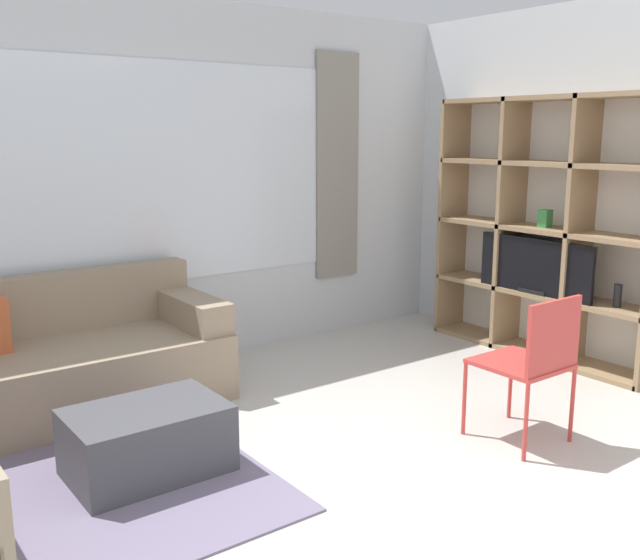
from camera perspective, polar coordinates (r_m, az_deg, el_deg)
name	(u,v)px	position (r m, az deg, el deg)	size (l,w,h in m)	color
wall_back	(153,186)	(5.37, -13.21, 7.31)	(6.62, 0.11, 2.70)	silver
wall_right	(572,184)	(5.90, 19.50, 7.26)	(0.07, 4.38, 2.70)	silver
area_rug	(34,497)	(3.88, -21.91, -15.81)	(2.14, 1.89, 0.01)	slate
shelving_unit	(546,231)	(5.82, 17.65, 3.76)	(0.36, 1.93, 2.01)	silver
couch_main	(56,365)	(4.81, -20.38, -6.39)	(2.05, 0.90, 0.84)	gray
ottoman	(147,441)	(3.87, -13.66, -12.42)	(0.79, 0.53, 0.36)	#47474C
folding_chair	(533,356)	(4.17, 16.70, -5.88)	(0.44, 0.46, 0.86)	#CC3D38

